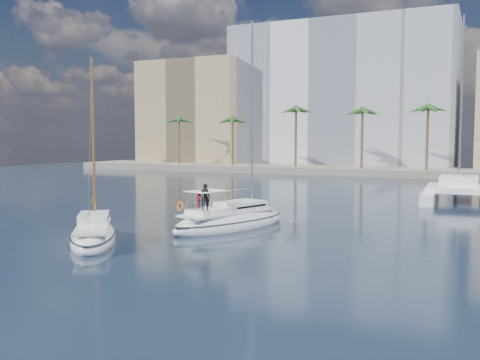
% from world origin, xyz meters
% --- Properties ---
extents(ground, '(160.00, 160.00, 0.00)m').
position_xyz_m(ground, '(0.00, 0.00, 0.00)').
color(ground, black).
rests_on(ground, ground).
extents(quay, '(120.00, 14.00, 1.20)m').
position_xyz_m(quay, '(0.00, 61.00, 0.60)').
color(quay, gray).
rests_on(quay, ground).
extents(building_modern, '(42.00, 16.00, 28.00)m').
position_xyz_m(building_modern, '(-12.00, 73.00, 14.00)').
color(building_modern, white).
rests_on(building_modern, ground).
extents(building_tan_left, '(22.00, 14.00, 22.00)m').
position_xyz_m(building_tan_left, '(-42.00, 69.00, 11.00)').
color(building_tan_left, tan).
rests_on(building_tan_left, ground).
extents(palm_left, '(3.60, 3.60, 12.30)m').
position_xyz_m(palm_left, '(-34.00, 57.00, 10.28)').
color(palm_left, brown).
rests_on(palm_left, ground).
extents(palm_centre, '(3.60, 3.60, 12.30)m').
position_xyz_m(palm_centre, '(0.00, 57.00, 10.28)').
color(palm_centre, brown).
rests_on(palm_centre, ground).
extents(main_sloop, '(6.50, 10.74, 15.20)m').
position_xyz_m(main_sloop, '(-2.26, 2.50, 0.50)').
color(main_sloop, white).
rests_on(main_sloop, ground).
extents(small_sloop, '(6.94, 8.19, 11.84)m').
position_xyz_m(small_sloop, '(-7.44, -5.68, 0.43)').
color(small_sloop, white).
rests_on(small_sloop, ground).
extents(catamaran, '(6.68, 12.85, 18.41)m').
position_xyz_m(catamaran, '(11.41, 25.78, 1.16)').
color(catamaran, white).
rests_on(catamaran, ground).
extents(seagull, '(0.99, 0.42, 0.18)m').
position_xyz_m(seagull, '(1.93, 3.21, 0.59)').
color(seagull, silver).
rests_on(seagull, ground).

